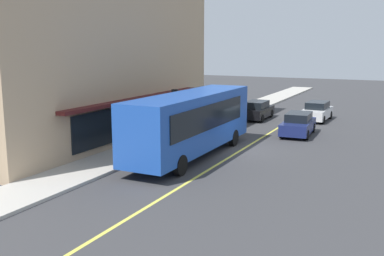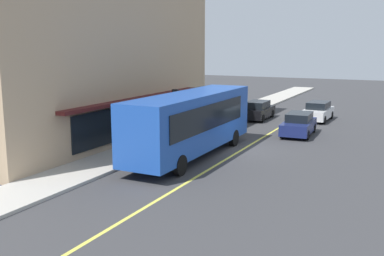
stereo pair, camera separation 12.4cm
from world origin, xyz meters
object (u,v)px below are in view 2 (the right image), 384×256
Objects in this scene: bus at (192,121)px; traffic_light at (176,102)px; car_white at (318,111)px; car_black at (258,110)px; pedestrian_waiting at (225,107)px; car_navy at (299,124)px.

traffic_light is at bearing 41.82° from bus.
car_white is (12.41, -6.42, -1.79)m from traffic_light.
car_black is (13.69, 0.73, -1.24)m from bus.
car_white is 7.74m from pedestrian_waiting.
car_navy is 1.01× the size of car_white.
bus is 2.54× the size of car_navy.
traffic_light is at bearing 170.36° from car_black.
pedestrian_waiting is (-4.25, 6.45, 0.45)m from car_white.
traffic_light reaches higher than car_black.
traffic_light is 0.74× the size of car_black.
bus reaches higher than car_navy.
car_navy and car_white have the same top height.
car_white and car_black have the same top height.
car_black is at bearing -9.64° from traffic_light.
traffic_light is at bearing 152.66° from car_white.
bus is 11.37m from pedestrian_waiting.
bus is 2.57× the size of car_black.
car_navy is at bearing -138.05° from car_black.
pedestrian_waiting is at bearing 69.14° from car_navy.
pedestrian_waiting is at bearing 144.80° from car_black.
bus reaches higher than traffic_light.
car_navy is 6.94m from pedestrian_waiting.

